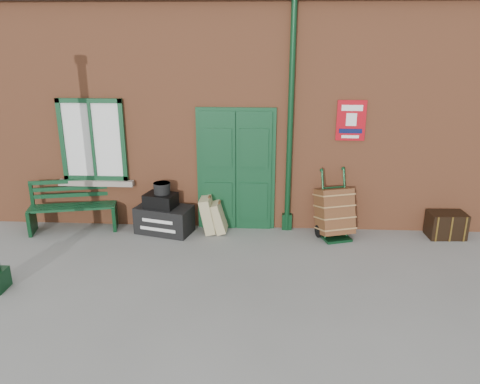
# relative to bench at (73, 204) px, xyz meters

# --- Properties ---
(ground) EXTENTS (80.00, 80.00, 0.00)m
(ground) POSITION_rel_bench_xyz_m (3.31, -1.24, -0.48)
(ground) COLOR gray
(ground) RESTS_ON ground
(station_building) EXTENTS (10.30, 4.30, 4.36)m
(station_building) POSITION_rel_bench_xyz_m (3.30, 2.26, 1.68)
(station_building) COLOR #9F5633
(station_building) RESTS_ON ground
(bench) EXTENTS (1.61, 0.80, 0.96)m
(bench) POSITION_rel_bench_xyz_m (0.00, 0.00, 0.00)
(bench) COLOR #103C1F
(bench) RESTS_ON ground
(houdini_trunk) EXTENTS (1.10, 0.78, 0.50)m
(houdini_trunk) POSITION_rel_bench_xyz_m (1.71, -0.06, -0.23)
(houdini_trunk) COLOR black
(houdini_trunk) RESTS_ON ground
(strongbox) EXTENTS (0.63, 0.52, 0.25)m
(strongbox) POSITION_rel_bench_xyz_m (1.66, -0.06, 0.14)
(strongbox) COLOR black
(strongbox) RESTS_ON houdini_trunk
(hatbox) EXTENTS (0.36, 0.36, 0.20)m
(hatbox) POSITION_rel_bench_xyz_m (1.69, -0.03, 0.36)
(hatbox) COLOR black
(hatbox) RESTS_ON strongbox
(suitcase_back) EXTENTS (0.32, 0.47, 0.67)m
(suitcase_back) POSITION_rel_bench_xyz_m (2.52, 0.01, -0.14)
(suitcase_back) COLOR tan
(suitcase_back) RESTS_ON ground
(suitcase_front) EXTENTS (0.33, 0.43, 0.58)m
(suitcase_front) POSITION_rel_bench_xyz_m (2.70, 0.01, -0.19)
(suitcase_front) COLOR tan
(suitcase_front) RESTS_ON ground
(porter_trolley) EXTENTS (0.74, 0.77, 1.21)m
(porter_trolley) POSITION_rel_bench_xyz_m (4.78, -0.09, -0.01)
(porter_trolley) COLOR #0D341A
(porter_trolley) RESTS_ON ground
(dark_trunk) EXTENTS (0.66, 0.45, 0.46)m
(dark_trunk) POSITION_rel_bench_xyz_m (6.79, 0.01, -0.25)
(dark_trunk) COLOR black
(dark_trunk) RESTS_ON ground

